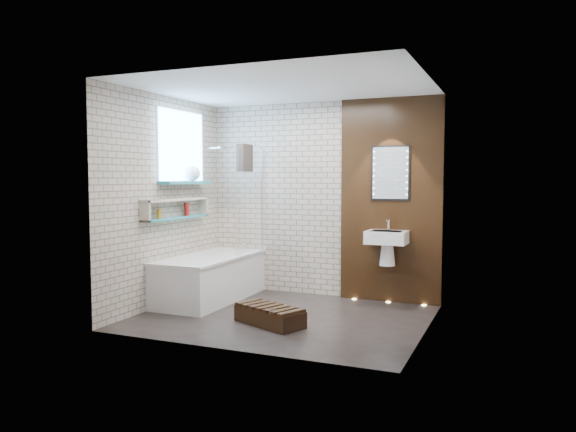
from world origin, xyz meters
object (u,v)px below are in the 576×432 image
at_px(bath_screen, 249,201).
at_px(washbasin, 387,242).
at_px(bathtub, 210,278).
at_px(walnut_step, 270,316).
at_px(led_mirror, 390,173).

xyz_separation_m(bath_screen, washbasin, (1.82, 0.18, -0.49)).
distance_m(bathtub, washbasin, 2.32).
bearing_deg(walnut_step, bathtub, 146.74).
distance_m(bathtub, walnut_step, 1.47).
bearing_deg(bathtub, led_mirror, 19.78).
xyz_separation_m(bathtub, bath_screen, (0.35, 0.44, 0.99)).
xyz_separation_m(washbasin, walnut_step, (-0.96, -1.42, -0.70)).
distance_m(led_mirror, walnut_step, 2.42).
height_order(bath_screen, walnut_step, bath_screen).
height_order(bathtub, bath_screen, bath_screen).
relative_size(bath_screen, led_mirror, 2.00).
xyz_separation_m(bath_screen, walnut_step, (0.86, -1.24, -1.19)).
bearing_deg(walnut_step, washbasin, 56.07).
distance_m(washbasin, led_mirror, 0.88).
relative_size(bathtub, bath_screen, 1.24).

